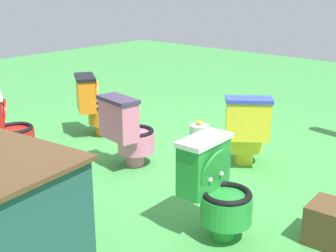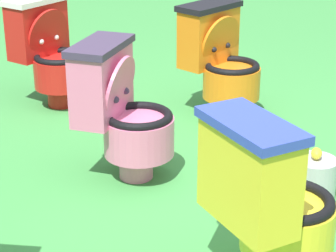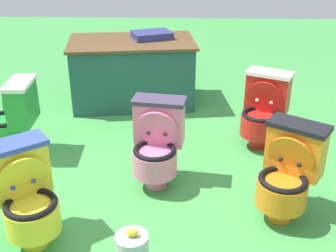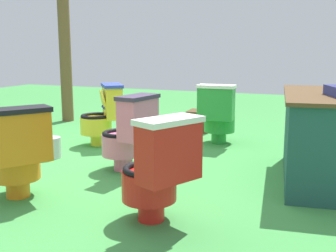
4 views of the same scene
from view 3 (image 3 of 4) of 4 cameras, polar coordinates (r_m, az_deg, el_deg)
The scene contains 8 objects.
ground at distance 3.61m, azimuth -3.36°, elevation -9.22°, with size 14.00×14.00×0.00m, color #429947.
toilet_red at distance 4.34m, azimuth 12.41°, elevation 2.18°, with size 0.58×0.62×0.73m.
toilet_yellow at distance 3.12m, azimuth -18.24°, elevation -8.55°, with size 0.62×0.64×0.73m.
toilet_orange at distance 3.33m, azimuth 15.49°, elevation -5.81°, with size 0.61×0.63×0.73m.
toilet_green at distance 4.33m, azimuth -19.70°, elevation 1.13°, with size 0.51×0.44×0.73m.
toilet_pink at distance 3.61m, azimuth -1.47°, elevation -2.20°, with size 0.47×0.55×0.73m.
vendor_table at distance 5.27m, azimuth -4.63°, elevation 7.14°, with size 1.56×1.04×0.85m.
lemon_bucket at distance 2.95m, azimuth -4.64°, elevation -15.73°, with size 0.22×0.22×0.28m.
Camera 3 is at (0.31, -2.94, 2.06)m, focal length 46.45 mm.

